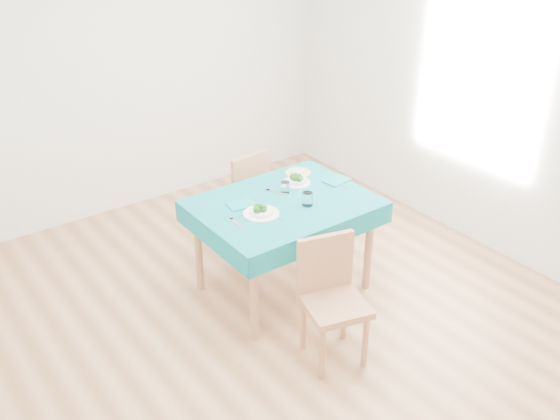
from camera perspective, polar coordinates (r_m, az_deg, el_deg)
room_shell at (r=4.01m, az=0.00°, el=6.28°), size 4.02×4.52×2.73m
table at (r=4.72m, az=0.34°, el=-3.33°), size 1.26×0.96×0.76m
chair_near at (r=4.01m, az=5.09°, el=-8.04°), size 0.48×0.51×0.96m
chair_far at (r=5.36m, az=-3.76°, el=1.85°), size 0.41×0.44×0.94m
bowl_near at (r=4.34m, az=-1.73°, el=0.04°), size 0.25×0.25×0.08m
bowl_far at (r=4.79m, az=1.53°, el=2.81°), size 0.22×0.22×0.07m
fork_near at (r=4.26m, az=-4.01°, el=-1.18°), size 0.04×0.16×0.00m
knife_near at (r=4.34m, az=-0.53°, el=-0.51°), size 0.02×0.19×0.00m
fork_far at (r=4.66m, az=-0.22°, el=1.64°), size 0.10×0.19×0.00m
knife_far at (r=4.82m, az=5.18°, el=2.41°), size 0.06×0.22×0.00m
napkin_near at (r=4.49m, az=-3.56°, el=0.50°), size 0.21×0.16×0.01m
napkin_far at (r=4.86m, az=5.24°, el=2.70°), size 0.21×0.16×0.01m
tumbler_center at (r=4.64m, az=0.47°, el=2.08°), size 0.07×0.07×0.09m
tumbler_side at (r=4.47m, az=2.54°, el=1.02°), size 0.08×0.08×0.10m
side_plate at (r=4.97m, az=1.68°, el=3.41°), size 0.21×0.21×0.01m
bread_slice at (r=4.97m, az=1.68°, el=3.54°), size 0.12×0.12×0.01m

